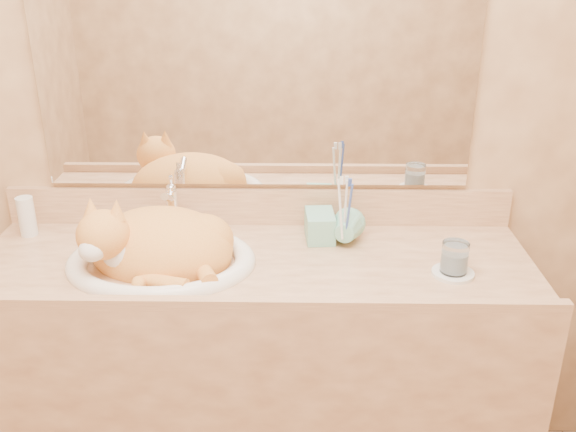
{
  "coord_description": "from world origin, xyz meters",
  "views": [
    {
      "loc": [
        0.13,
        -0.9,
        1.7
      ],
      "look_at": [
        0.1,
        0.7,
        1.0
      ],
      "focal_mm": 40.0,
      "sensor_mm": 36.0,
      "label": 1
    }
  ],
  "objects_px": {
    "sink_basin": "(160,238)",
    "toothbrush_cup": "(344,235)",
    "water_glass": "(455,257)",
    "cat": "(154,242)",
    "soap_dispenser": "(322,218)",
    "vanity_counter": "(256,382)"
  },
  "relations": [
    {
      "from": "sink_basin",
      "to": "toothbrush_cup",
      "type": "distance_m",
      "value": 0.53
    },
    {
      "from": "water_glass",
      "to": "cat",
      "type": "bearing_deg",
      "value": 176.3
    },
    {
      "from": "sink_basin",
      "to": "soap_dispenser",
      "type": "height_order",
      "value": "soap_dispenser"
    },
    {
      "from": "vanity_counter",
      "to": "soap_dispenser",
      "type": "distance_m",
      "value": 0.56
    },
    {
      "from": "vanity_counter",
      "to": "water_glass",
      "type": "xyz_separation_m",
      "value": [
        0.55,
        -0.07,
        0.48
      ]
    },
    {
      "from": "sink_basin",
      "to": "cat",
      "type": "bearing_deg",
      "value": 167.96
    },
    {
      "from": "toothbrush_cup",
      "to": "water_glass",
      "type": "xyz_separation_m",
      "value": [
        0.29,
        -0.15,
        0.01
      ]
    },
    {
      "from": "vanity_counter",
      "to": "toothbrush_cup",
      "type": "bearing_deg",
      "value": 16.68
    },
    {
      "from": "vanity_counter",
      "to": "water_glass",
      "type": "bearing_deg",
      "value": -7.4
    },
    {
      "from": "sink_basin",
      "to": "soap_dispenser",
      "type": "relative_size",
      "value": 2.74
    },
    {
      "from": "vanity_counter",
      "to": "cat",
      "type": "xyz_separation_m",
      "value": [
        -0.28,
        -0.02,
        0.49
      ]
    },
    {
      "from": "cat",
      "to": "soap_dispenser",
      "type": "distance_m",
      "value": 0.49
    },
    {
      "from": "cat",
      "to": "soap_dispenser",
      "type": "height_order",
      "value": "soap_dispenser"
    },
    {
      "from": "cat",
      "to": "water_glass",
      "type": "bearing_deg",
      "value": 4.41
    },
    {
      "from": "vanity_counter",
      "to": "soap_dispenser",
      "type": "bearing_deg",
      "value": 24.46
    },
    {
      "from": "water_glass",
      "to": "soap_dispenser",
      "type": "bearing_deg",
      "value": 155.41
    },
    {
      "from": "vanity_counter",
      "to": "cat",
      "type": "relative_size",
      "value": 3.88
    },
    {
      "from": "vanity_counter",
      "to": "toothbrush_cup",
      "type": "distance_m",
      "value": 0.55
    },
    {
      "from": "water_glass",
      "to": "sink_basin",
      "type": "bearing_deg",
      "value": 176.35
    },
    {
      "from": "cat",
      "to": "soap_dispenser",
      "type": "bearing_deg",
      "value": 20.96
    },
    {
      "from": "vanity_counter",
      "to": "sink_basin",
      "type": "height_order",
      "value": "sink_basin"
    },
    {
      "from": "vanity_counter",
      "to": "soap_dispenser",
      "type": "height_order",
      "value": "soap_dispenser"
    }
  ]
}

